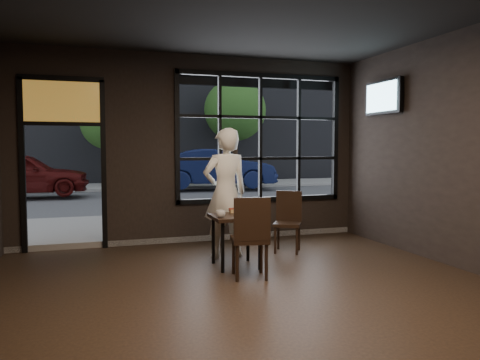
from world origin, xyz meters
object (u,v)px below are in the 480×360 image
object	(u,v)px
cafe_table	(236,241)
chair_near	(250,237)
man	(225,193)
navy_car	(216,168)

from	to	relation	value
cafe_table	chair_near	xyz separation A→B (m)	(0.00, -0.56, 0.16)
cafe_table	man	size ratio (longest dim) A/B	0.37
chair_near	man	bearing A→B (deg)	-80.87
chair_near	man	distance (m)	1.24
cafe_table	chair_near	size ratio (longest dim) A/B	0.69
man	navy_car	bearing A→B (deg)	-111.83
cafe_table	chair_near	world-z (taller)	chair_near
chair_near	cafe_table	bearing A→B (deg)	-79.61
cafe_table	navy_car	world-z (taller)	navy_car
man	navy_car	xyz separation A→B (m)	(2.68, 10.55, -0.12)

